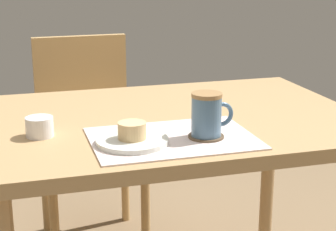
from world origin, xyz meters
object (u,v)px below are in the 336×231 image
wooden_chair (87,130)px  pastry_plate (132,141)px  pastry (132,130)px  dining_table (171,145)px  coffee_mug (207,114)px  sugar_bowl (40,127)px

wooden_chair → pastry_plate: bearing=87.6°
wooden_chair → pastry_plate: 0.99m
wooden_chair → pastry: bearing=87.6°
dining_table → coffee_mug: coffee_mug is taller
pastry → sugar_bowl: size_ratio=0.97×
pastry → sugar_bowl: pastry is taller
pastry → pastry_plate: bearing=0.0°
dining_table → wooden_chair: (-0.14, 0.73, -0.17)m
dining_table → pastry_plate: 0.29m
wooden_chair → coffee_mug: bearing=98.8°
coffee_mug → dining_table: bearing=97.0°
dining_table → wooden_chair: size_ratio=1.26×
pastry → sugar_bowl: (-0.21, 0.13, -0.01)m
wooden_chair → sugar_bowl: (-0.23, -0.82, 0.28)m
pastry_plate → pastry: bearing=0.0°
dining_table → sugar_bowl: 0.40m
pastry_plate → pastry: size_ratio=2.57×
pastry_plate → sugar_bowl: size_ratio=2.51×
sugar_bowl → wooden_chair: bearing=74.3°
wooden_chair → pastry_plate: wooden_chair is taller
pastry_plate → sugar_bowl: 0.25m
dining_table → pastry: 0.30m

